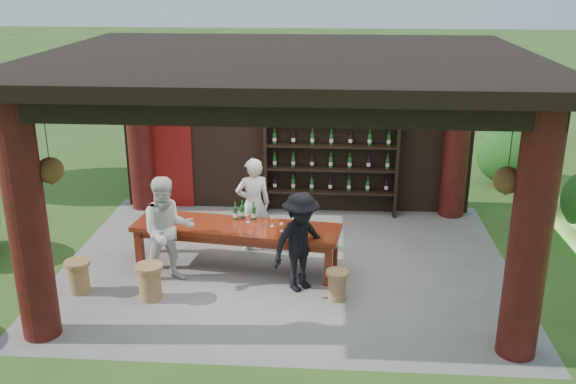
# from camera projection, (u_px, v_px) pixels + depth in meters

# --- Properties ---
(ground) EXTENTS (90.00, 90.00, 0.00)m
(ground) POSITION_uv_depth(u_px,v_px,m) (286.00, 264.00, 10.79)
(ground) COLOR #2D5119
(ground) RESTS_ON ground
(pavilion) EXTENTS (7.50, 6.00, 3.60)m
(pavilion) POSITION_uv_depth(u_px,v_px,m) (287.00, 135.00, 10.49)
(pavilion) COLOR slate
(pavilion) RESTS_ON ground
(wine_shelf) EXTENTS (2.64, 0.40, 2.32)m
(wine_shelf) POSITION_uv_depth(u_px,v_px,m) (331.00, 158.00, 12.66)
(wine_shelf) COLOR black
(wine_shelf) RESTS_ON ground
(tasting_table) EXTENTS (3.46, 1.30, 0.75)m
(tasting_table) POSITION_uv_depth(u_px,v_px,m) (237.00, 232.00, 10.47)
(tasting_table) COLOR #62260E
(tasting_table) RESTS_ON ground
(stool_near_left) EXTENTS (0.42, 0.42, 0.55)m
(stool_near_left) POSITION_uv_depth(u_px,v_px,m) (150.00, 281.00, 9.57)
(stool_near_left) COLOR olive
(stool_near_left) RESTS_ON ground
(stool_near_right) EXTENTS (0.35, 0.35, 0.46)m
(stool_near_right) POSITION_uv_depth(u_px,v_px,m) (337.00, 284.00, 9.58)
(stool_near_right) COLOR olive
(stool_near_right) RESTS_ON ground
(stool_far_left) EXTENTS (0.39, 0.39, 0.52)m
(stool_far_left) POSITION_uv_depth(u_px,v_px,m) (79.00, 276.00, 9.78)
(stool_far_left) COLOR olive
(stool_far_left) RESTS_ON ground
(host) EXTENTS (0.70, 0.56, 1.67)m
(host) POSITION_uv_depth(u_px,v_px,m) (253.00, 204.00, 11.12)
(host) COLOR silver
(host) RESTS_ON ground
(guest_woman) EXTENTS (1.03, 0.93, 1.73)m
(guest_woman) POSITION_uv_depth(u_px,v_px,m) (168.00, 230.00, 9.94)
(guest_woman) COLOR silver
(guest_woman) RESTS_ON ground
(guest_man) EXTENTS (1.15, 1.09, 1.57)m
(guest_man) POSITION_uv_depth(u_px,v_px,m) (301.00, 242.00, 9.72)
(guest_man) COLOR black
(guest_man) RESTS_ON ground
(table_bottles) EXTENTS (0.39, 0.15, 0.31)m
(table_bottles) POSITION_uv_depth(u_px,v_px,m) (244.00, 210.00, 10.65)
(table_bottles) COLOR #194C1E
(table_bottles) RESTS_ON tasting_table
(table_glasses) EXTENTS (0.85, 0.41, 0.15)m
(table_glasses) POSITION_uv_depth(u_px,v_px,m) (274.00, 223.00, 10.35)
(table_glasses) COLOR silver
(table_glasses) RESTS_ON tasting_table
(napkin_basket) EXTENTS (0.28, 0.21, 0.14)m
(napkin_basket) POSITION_uv_depth(u_px,v_px,m) (169.00, 218.00, 10.55)
(napkin_basket) COLOR #BF6672
(napkin_basket) RESTS_ON tasting_table
(shrubs) EXTENTS (14.17, 9.05, 1.36)m
(shrubs) POSITION_uv_depth(u_px,v_px,m) (369.00, 222.00, 11.10)
(shrubs) COLOR #194C14
(shrubs) RESTS_ON ground
(trees) EXTENTS (22.52, 10.00, 4.80)m
(trees) POSITION_uv_depth(u_px,v_px,m) (487.00, 55.00, 10.45)
(trees) COLOR #3F2819
(trees) RESTS_ON ground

